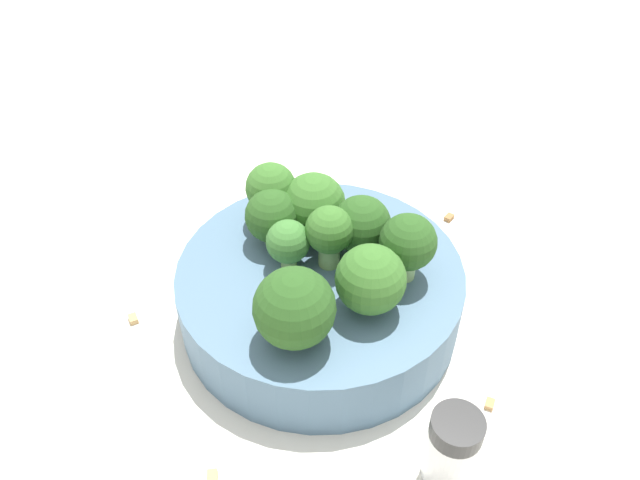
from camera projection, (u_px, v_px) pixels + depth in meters
name	position (u px, v px, depth m)	size (l,w,h in m)	color
ground_plane	(320.00, 315.00, 0.52)	(3.00, 3.00, 0.00)	silver
bowl	(320.00, 293.00, 0.51)	(0.23, 0.23, 0.05)	slate
broccoli_floret_0	(288.00, 243.00, 0.48)	(0.03, 0.03, 0.04)	#84AD66
broccoli_floret_1	(294.00, 309.00, 0.42)	(0.06, 0.06, 0.06)	#84AD66
broccoli_floret_2	(330.00, 233.00, 0.47)	(0.04, 0.04, 0.05)	#7A9E5B
broccoli_floret_3	(314.00, 205.00, 0.51)	(0.05, 0.05, 0.05)	#84AD66
broccoli_floret_4	(272.00, 217.00, 0.50)	(0.04, 0.04, 0.05)	#7A9E5B
broccoli_floret_5	(408.00, 244.00, 0.46)	(0.04, 0.04, 0.06)	#8EB770
broccoli_floret_6	(372.00, 279.00, 0.44)	(0.05, 0.05, 0.05)	#7A9E5B
broccoli_floret_7	(271.00, 189.00, 0.51)	(0.04, 0.04, 0.06)	#8EB770
broccoli_floret_8	(361.00, 225.00, 0.49)	(0.05, 0.05, 0.05)	#8EB770
pepper_shaker	(452.00, 449.00, 0.40)	(0.03, 0.03, 0.06)	silver
almond_crumb_0	(490.00, 402.00, 0.46)	(0.01, 0.01, 0.01)	#AD7F4C
almond_crumb_1	(133.00, 317.00, 0.52)	(0.01, 0.01, 0.01)	tan
almond_crumb_2	(212.00, 475.00, 0.41)	(0.01, 0.01, 0.01)	tan
almond_crumb_3	(449.00, 216.00, 0.62)	(0.01, 0.01, 0.01)	olive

